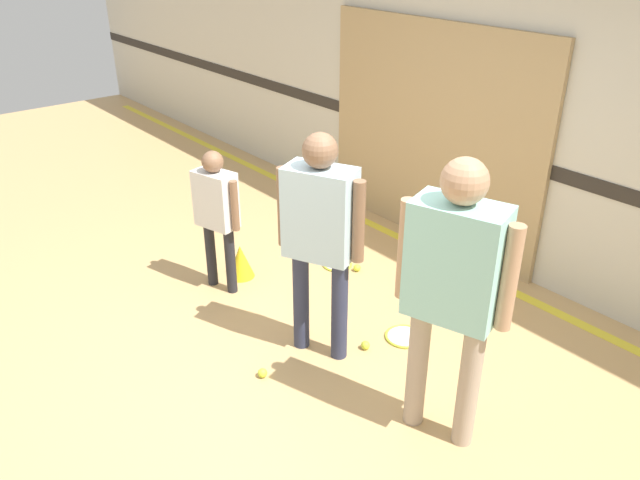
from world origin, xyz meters
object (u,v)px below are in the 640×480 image
Objects in this scene: person_student_left at (216,207)px; tennis_ball_stray_left at (365,345)px; racket_second_spare at (406,335)px; tennis_ball_by_spare_racket at (357,268)px; racket_spare_on_floor at (335,264)px; person_instructor at (320,225)px; person_student_right at (454,277)px; tennis_ball_near_instructor at (262,373)px; training_cone at (241,261)px.

tennis_ball_stray_left is at bearing -1.70° from person_student_left.
racket_second_spare is 1.04m from tennis_ball_by_spare_racket.
racket_spare_on_floor is 7.02× the size of tennis_ball_stray_left.
racket_spare_on_floor is at bearing 109.00° from person_instructor.
person_student_right reaches higher than tennis_ball_stray_left.
tennis_ball_stray_left is at bearing -39.83° from tennis_ball_by_spare_racket.
racket_spare_on_floor is (-1.96, 0.88, -1.09)m from person_student_right.
person_student_right is 26.96× the size of tennis_ball_near_instructor.
person_student_left is at bearing -77.13° from training_cone.
tennis_ball_by_spare_racket and tennis_ball_stray_left have the same top height.
tennis_ball_by_spare_racket is at bearing 55.05° from training_cone.
person_student_right is 1.40m from tennis_ball_stray_left.
person_student_left is 1.63m from tennis_ball_stray_left.
tennis_ball_stray_left is (0.21, 0.26, -0.99)m from person_instructor.
racket_spare_on_floor is at bearing 148.87° from tennis_ball_stray_left.
racket_second_spare is 8.15× the size of tennis_ball_near_instructor.
racket_second_spare is at bearing 39.47° from person_instructor.
person_instructor is at bearing 152.46° from racket_second_spare.
training_cone is at bearing -20.04° from person_student_right.
training_cone is (-1.47, -0.11, 0.12)m from tennis_ball_stray_left.
person_student_right is (2.29, 0.12, 0.34)m from person_student_left.
person_student_right is at bearing -12.27° from person_student_left.
racket_spare_on_floor is 7.02× the size of tennis_ball_by_spare_racket.
tennis_ball_stray_left is at bearing 26.96° from person_instructor.
person_student_left reaches higher than racket_second_spare.
person_instructor is at bearing -6.67° from training_cone.
tennis_ball_stray_left is at bearing -31.71° from person_student_right.
person_student_left is 2.28× the size of racket_second_spare.
person_student_left is at bearing 160.46° from tennis_ball_near_instructor.
person_student_left reaches higher than training_cone.
person_instructor is at bearing -56.00° from tennis_ball_by_spare_racket.
person_instructor is 1.63m from racket_spare_on_floor.
tennis_ball_near_instructor is 1.63m from tennis_ball_by_spare_racket.
person_student_left is 0.69× the size of person_student_right.
person_student_right is 3.84× the size of racket_spare_on_floor.
person_instructor reaches higher than racket_spare_on_floor.
person_instructor is 1.35× the size of person_student_left.
tennis_ball_near_instructor is at bearing 90.69° from racket_spare_on_floor.
person_student_left is 2.32m from person_student_right.
person_student_right is at bearing -22.70° from person_instructor.
tennis_ball_stray_left is (1.09, -0.66, 0.02)m from racket_spare_on_floor.
tennis_ball_near_instructor is (1.19, -0.42, -0.73)m from person_student_left.
tennis_ball_by_spare_racket is 1.00× the size of tennis_ball_stray_left.
person_instructor reaches higher than person_student_left.
person_student_right is 5.90× the size of training_cone.
person_student_right reaches higher than person_instructor.
racket_spare_on_floor is (-0.88, 0.92, -1.01)m from person_instructor.
racket_second_spare is at bearing 16.50° from training_cone.
training_cone is (-0.59, -0.85, 0.12)m from tennis_ball_by_spare_racket.
racket_spare_on_floor is 1.21m from racket_second_spare.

